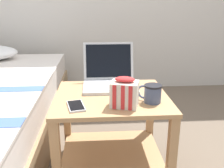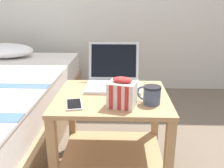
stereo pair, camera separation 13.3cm
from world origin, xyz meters
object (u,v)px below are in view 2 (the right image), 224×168
object	(u,v)px
snack_bag	(122,93)
mug_front_left	(151,94)
laptop	(113,78)
cell_phone	(74,104)

from	to	relation	value
snack_bag	mug_front_left	bearing A→B (deg)	16.14
mug_front_left	snack_bag	world-z (taller)	snack_bag
laptop	mug_front_left	distance (m)	0.35
snack_bag	laptop	bearing A→B (deg)	99.43
laptop	mug_front_left	size ratio (longest dim) A/B	2.63
laptop	snack_bag	xyz separation A→B (m)	(0.06, -0.33, 0.02)
snack_bag	cell_phone	distance (m)	0.25
mug_front_left	snack_bag	xyz separation A→B (m)	(-0.15, -0.04, 0.02)
snack_bag	cell_phone	xyz separation A→B (m)	(-0.24, 0.01, -0.07)
laptop	snack_bag	size ratio (longest dim) A/B	2.09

